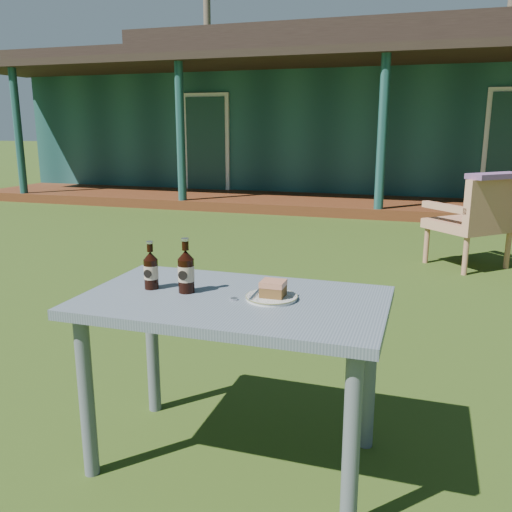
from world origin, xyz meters
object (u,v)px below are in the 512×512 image
(cola_bottle_far, at_px, (151,270))
(armchair_left, at_px, (476,217))
(cake_slice, at_px, (273,288))
(cola_bottle_near, at_px, (186,271))
(plate, at_px, (271,297))
(cafe_table, at_px, (233,322))

(cola_bottle_far, distance_m, armchair_left, 4.04)
(cake_slice, height_order, cola_bottle_near, cola_bottle_near)
(cola_bottle_near, xyz_separation_m, cola_bottle_far, (-0.16, 0.00, -0.01))
(plate, bearing_deg, cake_slice, -14.76)
(plate, height_order, armchair_left, armchair_left)
(plate, relative_size, cola_bottle_near, 0.91)
(cake_slice, bearing_deg, cola_bottle_far, -178.68)
(plate, xyz_separation_m, armchair_left, (1.02, 3.71, -0.22))
(cola_bottle_near, bearing_deg, cafe_table, -2.42)
(cafe_table, distance_m, cola_bottle_far, 0.41)
(cake_slice, distance_m, cola_bottle_far, 0.52)
(cafe_table, relative_size, cola_bottle_near, 5.34)
(cola_bottle_far, bearing_deg, cola_bottle_near, -1.13)
(cola_bottle_near, bearing_deg, armchair_left, 69.76)
(cafe_table, distance_m, cake_slice, 0.22)
(cola_bottle_near, distance_m, cola_bottle_far, 0.16)
(cafe_table, height_order, armchair_left, armchair_left)
(plate, bearing_deg, cafe_table, -170.34)
(plate, distance_m, cake_slice, 0.04)
(cola_bottle_far, height_order, armchair_left, cola_bottle_far)
(plate, bearing_deg, cola_bottle_far, -178.46)
(armchair_left, bearing_deg, cafe_table, -107.40)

